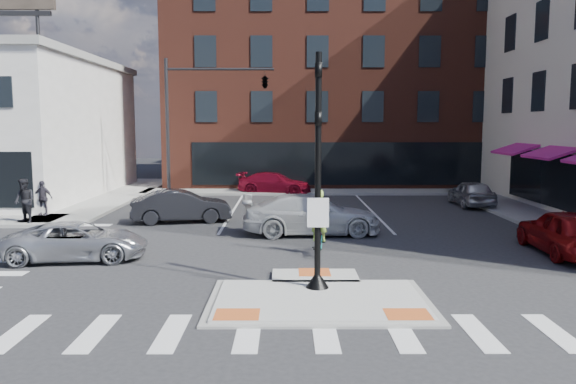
{
  "coord_description": "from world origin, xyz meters",
  "views": [
    {
      "loc": [
        -0.8,
        -13.75,
        4.3
      ],
      "look_at": [
        -0.75,
        5.54,
        2.0
      ],
      "focal_mm": 35.0,
      "sensor_mm": 36.0,
      "label": 1
    }
  ],
  "objects_px": {
    "red_sedan": "(565,232)",
    "white_pickup": "(311,214)",
    "pedestrian_b": "(43,198)",
    "silver_suv": "(77,241)",
    "bg_car_silver": "(471,193)",
    "pedestrian_a": "(24,201)",
    "bg_car_red": "(274,183)",
    "bg_car_dark": "(181,206)",
    "cyclist": "(319,232)"
  },
  "relations": [
    {
      "from": "bg_car_dark",
      "to": "bg_car_red",
      "type": "relative_size",
      "value": 0.94
    },
    {
      "from": "white_pickup",
      "to": "pedestrian_b",
      "type": "bearing_deg",
      "value": 69.84
    },
    {
      "from": "bg_car_dark",
      "to": "cyclist",
      "type": "bearing_deg",
      "value": -149.26
    },
    {
      "from": "bg_car_silver",
      "to": "pedestrian_a",
      "type": "xyz_separation_m",
      "value": [
        -21.09,
        -5.95,
        0.4
      ]
    },
    {
      "from": "red_sedan",
      "to": "pedestrian_a",
      "type": "height_order",
      "value": "pedestrian_a"
    },
    {
      "from": "white_pickup",
      "to": "pedestrian_b",
      "type": "height_order",
      "value": "pedestrian_b"
    },
    {
      "from": "cyclist",
      "to": "pedestrian_b",
      "type": "height_order",
      "value": "cyclist"
    },
    {
      "from": "silver_suv",
      "to": "red_sedan",
      "type": "bearing_deg",
      "value": -94.3
    },
    {
      "from": "pedestrian_b",
      "to": "silver_suv",
      "type": "bearing_deg",
      "value": -53.64
    },
    {
      "from": "bg_car_silver",
      "to": "pedestrian_b",
      "type": "xyz_separation_m",
      "value": [
        -21.19,
        -3.95,
        0.26
      ]
    },
    {
      "from": "white_pickup",
      "to": "bg_car_dark",
      "type": "height_order",
      "value": "white_pickup"
    },
    {
      "from": "white_pickup",
      "to": "pedestrian_b",
      "type": "distance_m",
      "value": 12.86
    },
    {
      "from": "bg_car_dark",
      "to": "pedestrian_b",
      "type": "xyz_separation_m",
      "value": [
        -6.61,
        1.0,
        0.23
      ]
    },
    {
      "from": "pedestrian_a",
      "to": "pedestrian_b",
      "type": "xyz_separation_m",
      "value": [
        -0.1,
        2.0,
        -0.15
      ]
    },
    {
      "from": "silver_suv",
      "to": "pedestrian_a",
      "type": "distance_m",
      "value": 7.55
    },
    {
      "from": "bg_car_red",
      "to": "pedestrian_b",
      "type": "xyz_separation_m",
      "value": [
        -10.54,
        -9.5,
        0.28
      ]
    },
    {
      "from": "red_sedan",
      "to": "pedestrian_a",
      "type": "xyz_separation_m",
      "value": [
        -20.5,
        5.38,
        0.33
      ]
    },
    {
      "from": "white_pickup",
      "to": "bg_car_silver",
      "type": "relative_size",
      "value": 1.33
    },
    {
      "from": "bg_car_dark",
      "to": "cyclist",
      "type": "relative_size",
      "value": 1.99
    },
    {
      "from": "cyclist",
      "to": "pedestrian_b",
      "type": "xyz_separation_m",
      "value": [
        -12.38,
        7.32,
        0.21
      ]
    },
    {
      "from": "pedestrian_b",
      "to": "bg_car_red",
      "type": "bearing_deg",
      "value": 48.79
    },
    {
      "from": "red_sedan",
      "to": "pedestrian_b",
      "type": "relative_size",
      "value": 2.82
    },
    {
      "from": "bg_car_dark",
      "to": "cyclist",
      "type": "height_order",
      "value": "cyclist"
    },
    {
      "from": "bg_car_silver",
      "to": "pedestrian_a",
      "type": "relative_size",
      "value": 2.15
    },
    {
      "from": "silver_suv",
      "to": "cyclist",
      "type": "distance_m",
      "value": 7.83
    },
    {
      "from": "bg_car_silver",
      "to": "pedestrian_a",
      "type": "height_order",
      "value": "pedestrian_a"
    },
    {
      "from": "bg_car_dark",
      "to": "bg_car_silver",
      "type": "bearing_deg",
      "value": -82.88
    },
    {
      "from": "silver_suv",
      "to": "pedestrian_b",
      "type": "bearing_deg",
      "value": 22.87
    },
    {
      "from": "silver_suv",
      "to": "white_pickup",
      "type": "relative_size",
      "value": 0.81
    },
    {
      "from": "bg_car_red",
      "to": "pedestrian_b",
      "type": "height_order",
      "value": "pedestrian_b"
    },
    {
      "from": "bg_car_silver",
      "to": "pedestrian_b",
      "type": "distance_m",
      "value": 21.55
    },
    {
      "from": "cyclist",
      "to": "pedestrian_a",
      "type": "xyz_separation_m",
      "value": [
        -12.28,
        5.32,
        0.36
      ]
    },
    {
      "from": "cyclist",
      "to": "bg_car_silver",
      "type": "bearing_deg",
      "value": -119.27
    },
    {
      "from": "red_sedan",
      "to": "white_pickup",
      "type": "distance_m",
      "value": 9.05
    },
    {
      "from": "silver_suv",
      "to": "white_pickup",
      "type": "distance_m",
      "value": 8.8
    },
    {
      "from": "bg_car_silver",
      "to": "cyclist",
      "type": "bearing_deg",
      "value": 52.52
    },
    {
      "from": "silver_suv",
      "to": "pedestrian_a",
      "type": "xyz_separation_m",
      "value": [
        -4.48,
        6.06,
        0.49
      ]
    },
    {
      "from": "silver_suv",
      "to": "bg_car_red",
      "type": "xyz_separation_m",
      "value": [
        5.96,
        17.56,
        0.06
      ]
    },
    {
      "from": "bg_car_silver",
      "to": "bg_car_red",
      "type": "xyz_separation_m",
      "value": [
        -10.65,
        5.55,
        -0.03
      ]
    },
    {
      "from": "cyclist",
      "to": "red_sedan",
      "type": "bearing_deg",
      "value": -171.65
    },
    {
      "from": "bg_car_dark",
      "to": "pedestrian_a",
      "type": "bearing_deg",
      "value": 87.09
    },
    {
      "from": "bg_car_red",
      "to": "red_sedan",
      "type": "bearing_deg",
      "value": -137.89
    },
    {
      "from": "silver_suv",
      "to": "pedestrian_b",
      "type": "height_order",
      "value": "pedestrian_b"
    },
    {
      "from": "bg_car_dark",
      "to": "pedestrian_a",
      "type": "distance_m",
      "value": 6.6
    },
    {
      "from": "bg_car_silver",
      "to": "pedestrian_a",
      "type": "bearing_deg",
      "value": 16.28
    },
    {
      "from": "bg_car_silver",
      "to": "cyclist",
      "type": "xyz_separation_m",
      "value": [
        -8.81,
        -11.28,
        0.04
      ]
    },
    {
      "from": "red_sedan",
      "to": "bg_car_dark",
      "type": "relative_size",
      "value": 1.04
    },
    {
      "from": "bg_car_red",
      "to": "cyclist",
      "type": "distance_m",
      "value": 16.92
    },
    {
      "from": "silver_suv",
      "to": "bg_car_red",
      "type": "relative_size",
      "value": 0.95
    },
    {
      "from": "bg_car_silver",
      "to": "pedestrian_a",
      "type": "distance_m",
      "value": 21.92
    }
  ]
}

